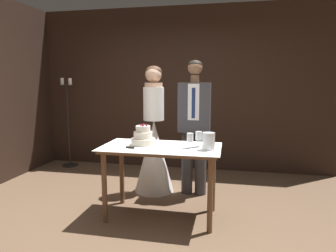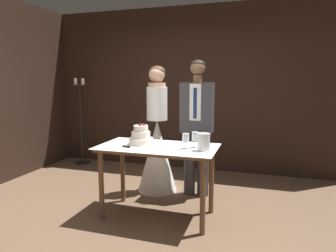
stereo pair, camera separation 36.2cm
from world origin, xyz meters
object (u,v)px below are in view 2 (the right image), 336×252
object	(u,v)px
candle_stand	(81,125)
wine_glass_middle	(195,137)
wine_glass_near	(186,139)
tiered_cake	(141,137)
bride	(157,146)
cake_knife	(133,148)
groom	(197,122)
cake_table	(158,156)
hurricane_candle	(204,142)

from	to	relation	value
candle_stand	wine_glass_middle	bearing A→B (deg)	-32.84
candle_stand	wine_glass_near	bearing A→B (deg)	-35.03
tiered_cake	bride	size ratio (longest dim) A/B	0.16
cake_knife	bride	world-z (taller)	bride
wine_glass_middle	bride	world-z (taller)	bride
tiered_cake	wine_glass_middle	distance (m)	0.63
groom	wine_glass_near	bearing A→B (deg)	-86.61
wine_glass_near	tiered_cake	bearing A→B (deg)	172.51
wine_glass_near	candle_stand	bearing A→B (deg)	144.97
wine_glass_middle	cake_table	bearing A→B (deg)	-171.86
bride	candle_stand	xyz separation A→B (m)	(-1.80, 0.89, 0.08)
tiered_cake	cake_knife	world-z (taller)	tiered_cake
wine_glass_near	candle_stand	world-z (taller)	candle_stand
cake_knife	candle_stand	xyz separation A→B (m)	(-1.86, 1.85, -0.10)
cake_knife	bride	bearing A→B (deg)	110.03
wine_glass_middle	wine_glass_near	bearing A→B (deg)	-137.63
cake_knife	tiered_cake	bearing A→B (deg)	107.09
tiered_cake	candle_stand	xyz separation A→B (m)	(-1.86, 1.61, -0.18)
cake_knife	hurricane_candle	xyz separation A→B (m)	(0.74, 0.13, 0.08)
wine_glass_near	bride	world-z (taller)	bride
wine_glass_middle	bride	bearing A→B (deg)	134.01
hurricane_candle	candle_stand	bearing A→B (deg)	146.50
bride	candle_stand	world-z (taller)	bride
tiered_cake	groom	bearing A→B (deg)	55.33
hurricane_candle	candle_stand	world-z (taller)	candle_stand
cake_table	groom	distance (m)	0.86
cake_table	bride	size ratio (longest dim) A/B	0.76
bride	candle_stand	distance (m)	2.01
tiered_cake	groom	xyz separation A→B (m)	(0.49, 0.71, 0.09)
wine_glass_near	groom	size ratio (longest dim) A/B	0.09
cake_knife	bride	size ratio (longest dim) A/B	0.26
tiered_cake	groom	distance (m)	0.87
cake_table	hurricane_candle	bearing A→B (deg)	-6.32
cake_knife	wine_glass_middle	size ratio (longest dim) A/B	2.60
hurricane_candle	tiered_cake	bearing A→B (deg)	171.60
cake_table	wine_glass_near	bearing A→B (deg)	-3.46
bride	groom	xyz separation A→B (m)	(0.55, -0.00, 0.35)
tiered_cake	cake_table	bearing A→B (deg)	-13.30
tiered_cake	hurricane_candle	xyz separation A→B (m)	(0.74, -0.11, 0.00)
cake_knife	wine_glass_near	bearing A→B (deg)	33.50
hurricane_candle	groom	size ratio (longest dim) A/B	0.10
hurricane_candle	groom	world-z (taller)	groom
groom	wine_glass_middle	bearing A→B (deg)	-79.44
wine_glass_near	candle_stand	xyz separation A→B (m)	(-2.40, 1.68, -0.20)
wine_glass_middle	candle_stand	size ratio (longest dim) A/B	0.11
tiered_cake	wine_glass_near	xyz separation A→B (m)	(0.54, -0.07, 0.02)
cake_knife	bride	distance (m)	0.97
tiered_cake	wine_glass_near	world-z (taller)	tiered_cake
hurricane_candle	candle_stand	distance (m)	3.12
tiered_cake	wine_glass_near	size ratio (longest dim) A/B	1.67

